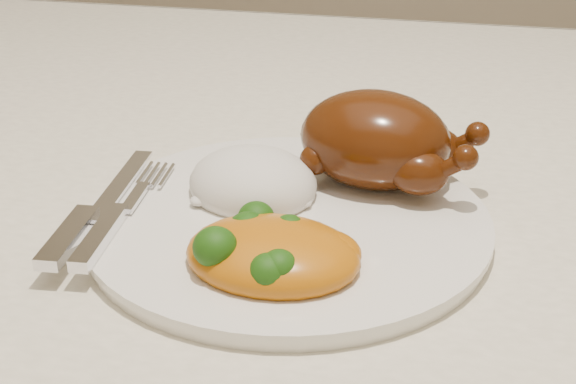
# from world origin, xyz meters

# --- Properties ---
(dining_table) EXTENTS (1.60, 0.90, 0.76)m
(dining_table) POSITION_xyz_m (0.00, 0.00, 0.67)
(dining_table) COLOR brown
(dining_table) RESTS_ON floor
(tablecloth) EXTENTS (1.73, 1.03, 0.18)m
(tablecloth) POSITION_xyz_m (0.00, 0.00, 0.74)
(tablecloth) COLOR white
(tablecloth) RESTS_ON dining_table
(dinner_plate) EXTENTS (0.33, 0.33, 0.01)m
(dinner_plate) POSITION_xyz_m (-0.10, -0.16, 0.77)
(dinner_plate) COLOR white
(dinner_plate) RESTS_ON tablecloth
(roast_chicken) EXTENTS (0.16, 0.11, 0.08)m
(roast_chicken) POSITION_xyz_m (-0.04, -0.09, 0.82)
(roast_chicken) COLOR #4E1F08
(roast_chicken) RESTS_ON dinner_plate
(rice_mound) EXTENTS (0.13, 0.13, 0.06)m
(rice_mound) POSITION_xyz_m (-0.13, -0.13, 0.79)
(rice_mound) COLOR white
(rice_mound) RESTS_ON dinner_plate
(mac_and_cheese) EXTENTS (0.12, 0.10, 0.05)m
(mac_and_cheese) POSITION_xyz_m (-0.09, -0.23, 0.79)
(mac_and_cheese) COLOR orange
(mac_and_cheese) RESTS_ON dinner_plate
(cutlery) EXTENTS (0.05, 0.20, 0.01)m
(cutlery) POSITION_xyz_m (-0.23, -0.21, 0.79)
(cutlery) COLOR silver
(cutlery) RESTS_ON dinner_plate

